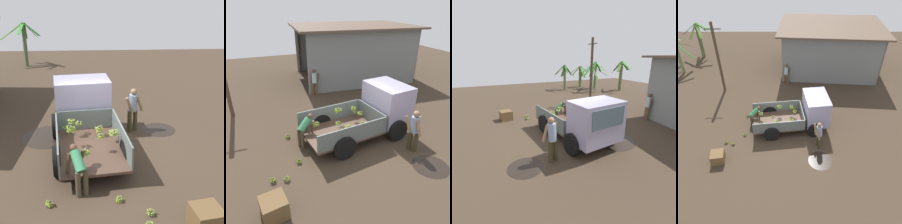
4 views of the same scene
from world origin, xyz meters
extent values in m
plane|color=#3F3124|center=(0.00, 0.00, 0.00)|extent=(36.00, 36.00, 0.00)
cylinder|color=black|center=(1.65, -2.28, 0.00)|extent=(1.26, 1.26, 0.01)
cylinder|color=black|center=(1.28, 1.84, 0.00)|extent=(1.91, 1.91, 0.01)
cube|color=#483328|center=(-0.64, 0.31, 0.48)|extent=(3.16, 2.33, 0.08)
cube|color=#5B6561|center=(-0.77, 1.26, 0.86)|extent=(2.92, 0.42, 0.68)
cube|color=#5B6561|center=(-0.52, -0.64, 0.86)|extent=(2.92, 0.42, 0.68)
cube|color=#5B6561|center=(0.79, 0.49, 0.86)|extent=(0.30, 1.96, 0.68)
cube|color=#9B96B7|center=(1.58, 0.59, 1.26)|extent=(1.55, 2.08, 1.63)
cube|color=#4C606B|center=(2.25, 0.68, 1.59)|extent=(0.22, 1.54, 0.72)
cylinder|color=black|center=(1.26, 1.58, 0.44)|extent=(0.90, 0.33, 0.88)
cylinder|color=black|center=(1.52, -0.44, 0.44)|extent=(0.90, 0.33, 0.88)
cylinder|color=black|center=(-1.21, 1.27, 0.44)|extent=(0.90, 0.33, 0.88)
cylinder|color=black|center=(-0.95, -0.76, 0.44)|extent=(0.90, 0.33, 0.88)
sphere|color=#453E2C|center=(-0.28, -0.38, 0.91)|extent=(0.07, 0.07, 0.07)
cylinder|color=olive|center=(-0.31, -0.35, 0.83)|extent=(0.13, 0.13, 0.17)
cylinder|color=olive|center=(-0.35, -0.39, 0.87)|extent=(0.06, 0.18, 0.11)
cylinder|color=olive|center=(-0.32, -0.43, 0.85)|extent=(0.16, 0.14, 0.14)
cylinder|color=#577528|center=(-0.28, -0.45, 0.86)|extent=(0.18, 0.06, 0.13)
cylinder|color=olive|center=(-0.24, -0.43, 0.84)|extent=(0.15, 0.13, 0.15)
cylinder|color=olive|center=(-0.23, -0.39, 0.83)|extent=(0.06, 0.14, 0.17)
cylinder|color=#8BB13E|center=(-0.23, -0.34, 0.85)|extent=(0.15, 0.15, 0.15)
cylinder|color=olive|center=(-0.27, -0.34, 0.84)|extent=(0.15, 0.06, 0.17)
sphere|color=brown|center=(-1.65, 0.43, 1.00)|extent=(0.08, 0.08, 0.08)
cylinder|color=olive|center=(-1.58, 0.41, 0.94)|extent=(0.12, 0.20, 0.14)
cylinder|color=#8AA53D|center=(-1.59, 0.48, 0.95)|extent=(0.16, 0.19, 0.11)
cylinder|color=olive|center=(-1.65, 0.52, 0.95)|extent=(0.21, 0.07, 0.12)
cylinder|color=olive|center=(-1.68, 0.49, 0.92)|extent=(0.18, 0.12, 0.17)
cylinder|color=#89A837|center=(-1.73, 0.45, 0.94)|extent=(0.09, 0.20, 0.15)
cylinder|color=olive|center=(-1.72, 0.39, 0.95)|extent=(0.15, 0.19, 0.12)
cylinder|color=olive|center=(-1.67, 0.36, 0.94)|extent=(0.20, 0.09, 0.15)
cylinder|color=olive|center=(-1.61, 0.37, 0.93)|extent=(0.19, 0.14, 0.15)
sphere|color=brown|center=(0.16, 0.02, 0.85)|extent=(0.08, 0.08, 0.08)
cylinder|color=olive|center=(0.21, -0.02, 0.76)|extent=(0.14, 0.17, 0.21)
cylinder|color=olive|center=(0.25, 0.05, 0.81)|extent=(0.12, 0.23, 0.12)
cylinder|color=#8DA836|center=(0.18, 0.07, 0.76)|extent=(0.18, 0.11, 0.21)
cylinder|color=olive|center=(0.12, 0.09, 0.79)|extent=(0.21, 0.15, 0.16)
cylinder|color=olive|center=(0.10, 0.03, 0.76)|extent=(0.07, 0.18, 0.21)
cylinder|color=#8CA635|center=(0.10, -0.04, 0.78)|extent=(0.17, 0.19, 0.17)
cylinder|color=olive|center=(0.17, -0.07, 0.78)|extent=(0.22, 0.07, 0.16)
sphere|color=brown|center=(0.36, 0.68, 0.96)|extent=(0.07, 0.07, 0.07)
cylinder|color=olive|center=(0.43, 0.66, 0.91)|extent=(0.10, 0.19, 0.12)
cylinder|color=#849F43|center=(0.39, 0.75, 0.91)|extent=(0.18, 0.12, 0.13)
cylinder|color=olive|center=(0.31, 0.73, 0.90)|extent=(0.16, 0.15, 0.14)
cylinder|color=olive|center=(0.29, 0.66, 0.91)|extent=(0.11, 0.19, 0.13)
cylinder|color=#83A946|center=(0.35, 0.61, 0.91)|extent=(0.19, 0.06, 0.13)
sphere|color=#443D2C|center=(0.16, 0.91, 1.14)|extent=(0.08, 0.08, 0.08)
cylinder|color=olive|center=(0.19, 0.96, 1.06)|extent=(0.15, 0.13, 0.18)
cylinder|color=#8DAE4D|center=(0.16, 0.97, 1.07)|extent=(0.17, 0.06, 0.17)
cylinder|color=#82A645|center=(0.11, 0.96, 1.08)|extent=(0.15, 0.17, 0.14)
cylinder|color=olive|center=(0.10, 0.90, 1.07)|extent=(0.07, 0.18, 0.16)
cylinder|color=olive|center=(0.13, 0.87, 1.06)|extent=(0.15, 0.13, 0.18)
cylinder|color=olive|center=(0.15, 0.84, 1.08)|extent=(0.19, 0.06, 0.14)
cylinder|color=#89A73C|center=(0.21, 0.86, 1.08)|extent=(0.17, 0.16, 0.14)
cylinder|color=olive|center=(0.22, 0.92, 1.07)|extent=(0.06, 0.18, 0.16)
sphere|color=brown|center=(-0.57, 0.87, 1.20)|extent=(0.09, 0.09, 0.09)
cylinder|color=#84B03A|center=(-0.65, 0.88, 1.12)|extent=(0.09, 0.23, 0.18)
cylinder|color=olive|center=(-0.64, 0.80, 1.14)|extent=(0.20, 0.21, 0.14)
cylinder|color=olive|center=(-0.52, 0.78, 1.14)|extent=(0.23, 0.15, 0.14)
cylinder|color=#81A73F|center=(-0.49, 0.86, 1.11)|extent=(0.07, 0.21, 0.20)
cylinder|color=olive|center=(-0.51, 0.93, 1.12)|extent=(0.19, 0.19, 0.18)
cylinder|color=olive|center=(-0.59, 0.96, 1.13)|extent=(0.24, 0.10, 0.16)
sphere|color=brown|center=(-0.67, -0.41, 1.09)|extent=(0.08, 0.08, 0.08)
cylinder|color=olive|center=(-0.76, -0.39, 1.04)|extent=(0.10, 0.23, 0.13)
cylinder|color=olive|center=(-0.74, -0.47, 1.04)|extent=(0.17, 0.21, 0.13)
cylinder|color=olive|center=(-0.68, -0.47, 1.00)|extent=(0.18, 0.08, 0.21)
cylinder|color=#84AC24|center=(-0.62, -0.47, 1.01)|extent=(0.18, 0.17, 0.19)
cylinder|color=#85A233|center=(-0.57, -0.40, 1.04)|extent=(0.06, 0.23, 0.13)
cylinder|color=olive|center=(-0.63, -0.35, 1.01)|extent=(0.18, 0.14, 0.20)
cylinder|color=olive|center=(-0.70, -0.32, 1.04)|extent=(0.23, 0.12, 0.13)
sphere|color=brown|center=(-0.92, 0.01, 1.10)|extent=(0.08, 0.08, 0.08)
cylinder|color=olive|center=(-0.96, 0.03, 1.03)|extent=(0.10, 0.15, 0.16)
cylinder|color=#7DA331|center=(-0.96, -0.04, 1.05)|extent=(0.15, 0.15, 0.12)
cylinder|color=olive|center=(-0.88, -0.05, 1.05)|extent=(0.16, 0.13, 0.12)
cylinder|color=olive|center=(-0.85, 0.02, 1.06)|extent=(0.07, 0.18, 0.11)
cylinder|color=olive|center=(-0.91, 0.05, 1.03)|extent=(0.15, 0.06, 0.16)
sphere|color=brown|center=(0.34, 1.12, 0.84)|extent=(0.06, 0.06, 0.06)
cylinder|color=#8BAF2B|center=(0.41, 1.09, 0.80)|extent=(0.09, 0.18, 0.09)
cylinder|color=#62751B|center=(0.37, 1.16, 0.76)|extent=(0.13, 0.10, 0.16)
cylinder|color=olive|center=(0.30, 1.17, 0.79)|extent=(0.16, 0.13, 0.12)
cylinder|color=olive|center=(0.29, 1.10, 0.76)|extent=(0.08, 0.13, 0.16)
cylinder|color=olive|center=(0.34, 1.05, 0.78)|extent=(0.16, 0.03, 0.14)
cube|color=slate|center=(7.03, 7.87, 1.81)|extent=(0.54, 5.44, 3.61)
cube|color=slate|center=(3.59, 10.83, 1.81)|extent=(7.42, 0.70, 3.61)
cube|color=slate|center=(3.16, 5.50, 1.81)|extent=(7.42, 0.70, 3.61)
cube|color=brown|center=(3.37, 8.17, 3.67)|extent=(8.71, 6.89, 0.12)
cylinder|color=#3F3833|center=(0.07, 10.92, 1.81)|extent=(0.16, 0.16, 3.61)
cylinder|color=#3F3833|center=(-0.33, 5.99, 1.81)|extent=(0.16, 0.16, 3.61)
cylinder|color=#38301A|center=(1.67, -1.36, 0.41)|extent=(0.21, 0.21, 0.82)
cylinder|color=#38301A|center=(1.60, -1.14, 0.41)|extent=(0.21, 0.21, 0.82)
cylinder|color=#8599B9|center=(1.61, -1.26, 1.14)|extent=(0.44, 0.40, 0.66)
sphere|color=#8C6746|center=(1.58, -1.27, 1.57)|extent=(0.23, 0.23, 0.23)
cylinder|color=#8C6746|center=(1.56, -1.50, 1.12)|extent=(0.21, 0.33, 0.60)
cylinder|color=#8C6746|center=(1.41, -1.11, 1.13)|extent=(0.21, 0.35, 0.60)
cylinder|color=#443928|center=(-2.30, 0.61, 0.37)|extent=(0.19, 0.19, 0.73)
cylinder|color=#443928|center=(-2.22, 0.42, 0.37)|extent=(0.19, 0.19, 0.73)
cylinder|color=#3A8B5A|center=(-2.06, 0.60, 0.92)|extent=(0.67, 0.50, 0.58)
sphere|color=brown|center=(-1.79, 0.72, 1.17)|extent=(0.21, 0.21, 0.21)
cylinder|color=brown|center=(-1.93, 0.86, 0.80)|extent=(0.16, 0.20, 0.55)
cylinder|color=brown|center=(-1.77, 0.54, 0.81)|extent=(0.17, 0.23, 0.55)
cylinder|color=brown|center=(-0.33, 5.65, 0.39)|extent=(0.21, 0.21, 0.77)
cylinder|color=brown|center=(-0.15, 5.54, 0.39)|extent=(0.21, 0.21, 0.77)
cylinder|color=#A9C8CE|center=(-0.23, 5.61, 1.07)|extent=(0.41, 0.42, 0.62)
sphere|color=brown|center=(-0.22, 5.63, 1.48)|extent=(0.22, 0.22, 0.22)
cylinder|color=brown|center=(-0.37, 5.75, 1.04)|extent=(0.18, 0.16, 0.58)
cylinder|color=brown|center=(-0.03, 5.57, 1.05)|extent=(0.23, 0.20, 0.58)
sphere|color=brown|center=(-2.65, 1.32, 0.14)|extent=(0.08, 0.08, 0.08)
cylinder|color=olive|center=(-2.70, 1.35, 0.09)|extent=(0.12, 0.15, 0.12)
cylinder|color=#8BA82B|center=(-2.69, 1.29, 0.07)|extent=(0.11, 0.13, 0.15)
cylinder|color=olive|center=(-2.64, 1.26, 0.10)|extent=(0.17, 0.08, 0.10)
cylinder|color=olive|center=(-2.61, 1.33, 0.07)|extent=(0.06, 0.14, 0.15)
cylinder|color=olive|center=(-2.64, 1.38, 0.10)|extent=(0.17, 0.07, 0.10)
sphere|color=brown|center=(-3.12, -1.14, 0.14)|extent=(0.07, 0.07, 0.07)
cylinder|color=olive|center=(-3.12, -1.19, 0.08)|extent=(0.14, 0.04, 0.13)
cylinder|color=olive|center=(-3.07, -1.18, 0.09)|extent=(0.12, 0.15, 0.10)
cylinder|color=#8AA444|center=(-3.07, -1.14, 0.07)|extent=(0.04, 0.13, 0.14)
cylinder|color=#81A723|center=(-3.07, -1.10, 0.09)|extent=(0.13, 0.13, 0.11)
cylinder|color=#8BA832|center=(-3.12, -1.08, 0.10)|extent=(0.16, 0.05, 0.10)
cylinder|color=olive|center=(-3.16, -1.10, 0.09)|extent=(0.13, 0.13, 0.12)
cylinder|color=olive|center=(-3.17, -1.15, 0.09)|extent=(0.05, 0.15, 0.12)
cylinder|color=#8DAF49|center=(-3.16, -1.19, 0.09)|extent=(0.14, 0.13, 0.11)
sphere|color=brown|center=(-2.58, -0.42, 0.14)|extent=(0.07, 0.07, 0.07)
cylinder|color=olive|center=(-2.61, -0.39, 0.08)|extent=(0.13, 0.11, 0.14)
cylinder|color=olive|center=(-2.62, -0.42, 0.07)|extent=(0.04, 0.12, 0.15)
cylinder|color=olive|center=(-2.61, -0.46, 0.08)|extent=(0.13, 0.12, 0.14)
cylinder|color=#75A723|center=(-2.58, -0.48, 0.08)|extent=(0.14, 0.04, 0.14)
cylinder|color=olive|center=(-2.52, -0.44, 0.09)|extent=(0.08, 0.15, 0.12)
cylinder|color=olive|center=(-2.52, -0.41, 0.09)|extent=(0.08, 0.15, 0.13)
cylinder|color=olive|center=(-2.56, -0.38, 0.08)|extent=(0.14, 0.08, 0.14)
sphere|color=brown|center=(-3.54, -1.04, 0.14)|extent=(0.07, 0.07, 0.07)
cylinder|color=olive|center=(-3.58, -1.02, 0.08)|extent=(0.09, 0.13, 0.14)
cylinder|color=olive|center=(-3.58, -1.04, 0.07)|extent=(0.05, 0.12, 0.15)
cylinder|color=olive|center=(-3.57, -1.09, 0.09)|extent=(0.15, 0.10, 0.12)
cylinder|color=#57791C|center=(-3.52, -1.10, 0.10)|extent=(0.16, 0.09, 0.09)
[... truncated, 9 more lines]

